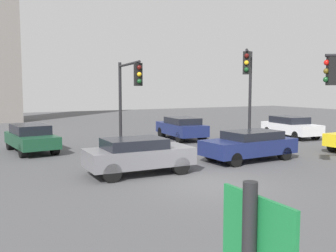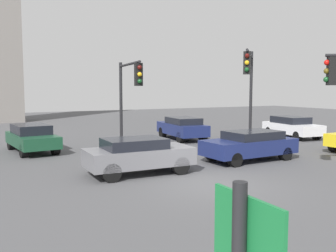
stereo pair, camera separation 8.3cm
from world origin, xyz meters
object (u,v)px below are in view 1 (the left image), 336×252
at_px(traffic_light_1, 129,86).
at_px(car_3, 291,126).
at_px(car_4, 249,145).
at_px(car_5, 138,155).
at_px(car_0, 181,127).
at_px(traffic_light_2, 249,78).
at_px(car_1, 31,138).

height_order(traffic_light_1, car_3, traffic_light_1).
xyz_separation_m(car_3, car_4, (-7.70, -5.08, -0.01)).
distance_m(traffic_light_1, car_3, 12.23).
bearing_deg(car_5, car_0, 51.78).
relative_size(car_3, car_5, 1.07).
xyz_separation_m(traffic_light_1, car_4, (4.20, -3.99, -2.63)).
relative_size(traffic_light_2, car_4, 1.19).
height_order(traffic_light_1, car_4, traffic_light_1).
relative_size(car_1, car_4, 0.97).
xyz_separation_m(traffic_light_2, car_5, (-6.80, -1.88, -3.00)).
relative_size(car_0, car_3, 1.01).
xyz_separation_m(traffic_light_1, car_3, (11.90, 1.09, -2.62)).
distance_m(car_1, car_3, 16.16).
bearing_deg(car_3, car_1, -90.92).
relative_size(car_1, car_5, 1.06).
height_order(traffic_light_1, car_5, traffic_light_1).
xyz_separation_m(traffic_light_2, car_3, (6.47, 3.44, -3.02)).
height_order(car_3, car_5, car_3).
bearing_deg(car_5, car_3, 22.86).
height_order(traffic_light_2, car_5, traffic_light_2).
bearing_deg(car_1, car_5, 15.34).
relative_size(car_3, car_4, 0.98).
height_order(traffic_light_1, traffic_light_2, traffic_light_2).
distance_m(car_0, car_1, 9.20).
distance_m(traffic_light_2, car_5, 7.67).
xyz_separation_m(traffic_light_2, car_0, (-0.39, 5.97, -2.98)).
xyz_separation_m(car_0, car_4, (-0.84, -7.61, -0.05)).
xyz_separation_m(car_0, car_3, (6.86, -2.53, -0.03)).
bearing_deg(car_4, traffic_light_2, -129.57).
height_order(car_0, car_5, car_0).
bearing_deg(car_4, car_5, -0.05).
relative_size(traffic_light_2, car_3, 1.21).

